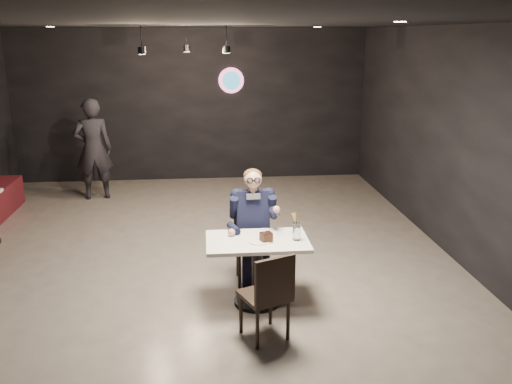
{
  "coord_description": "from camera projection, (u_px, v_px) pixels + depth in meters",
  "views": [
    {
      "loc": [
        0.24,
        -6.45,
        2.88
      ],
      "look_at": [
        0.82,
        -0.42,
        1.11
      ],
      "focal_mm": 38.0,
      "sensor_mm": 36.0,
      "label": 1
    }
  ],
  "objects": [
    {
      "name": "floor",
      "position": [
        189.0,
        268.0,
        6.94
      ],
      "size": [
        9.0,
        9.0,
        0.0
      ],
      "primitive_type": "plane",
      "color": "gray",
      "rests_on": "ground"
    },
    {
      "name": "cake_slice",
      "position": [
        266.0,
        237.0,
        5.76
      ],
      "size": [
        0.14,
        0.13,
        0.08
      ],
      "primitive_type": "cube",
      "rotation": [
        0.0,
        0.0,
        0.35
      ],
      "color": "black",
      "rests_on": "dessert_plate"
    },
    {
      "name": "mint_leaf",
      "position": [
        268.0,
        234.0,
        5.74
      ],
      "size": [
        0.07,
        0.04,
        0.01
      ],
      "primitive_type": "ellipsoid",
      "color": "#33872C",
      "rests_on": "cake_slice"
    },
    {
      "name": "chair_near",
      "position": [
        264.0,
        294.0,
        5.24
      ],
      "size": [
        0.57,
        0.59,
        0.92
      ],
      "primitive_type": "cube",
      "rotation": [
        0.0,
        0.0,
        0.4
      ],
      "color": "black",
      "rests_on": "floor"
    },
    {
      "name": "dessert_plate",
      "position": [
        259.0,
        241.0,
        5.76
      ],
      "size": [
        0.23,
        0.23,
        0.01
      ],
      "primitive_type": "cylinder",
      "color": "white",
      "rests_on": "main_table"
    },
    {
      "name": "passerby",
      "position": [
        93.0,
        149.0,
        9.65
      ],
      "size": [
        0.73,
        0.55,
        1.82
      ],
      "primitive_type": "imported",
      "rotation": [
        0.0,
        0.0,
        3.33
      ],
      "color": "black",
      "rests_on": "floor"
    },
    {
      "name": "main_table",
      "position": [
        257.0,
        272.0,
        5.94
      ],
      "size": [
        1.1,
        0.7,
        0.75
      ],
      "primitive_type": "cube",
      "color": "white",
      "rests_on": "floor"
    },
    {
      "name": "seated_man",
      "position": [
        253.0,
        225.0,
        6.37
      ],
      "size": [
        0.6,
        0.8,
        1.44
      ],
      "primitive_type": "cube",
      "color": "black",
      "rests_on": "floor"
    },
    {
      "name": "wafer_cone",
      "position": [
        295.0,
        219.0,
        5.75
      ],
      "size": [
        0.08,
        0.08,
        0.13
      ],
      "primitive_type": "cone",
      "rotation": [
        0.0,
        0.0,
        0.26
      ],
      "color": "#D8B058",
      "rests_on": "sundae_glass"
    },
    {
      "name": "wall_sign",
      "position": [
        231.0,
        80.0,
        10.73
      ],
      "size": [
        0.5,
        0.06,
        0.5
      ],
      "primitive_type": null,
      "color": "pink",
      "rests_on": "floor"
    },
    {
      "name": "pendant_lights",
      "position": [
        185.0,
        34.0,
        8.05
      ],
      "size": [
        1.4,
        1.2,
        0.36
      ],
      "primitive_type": "cube",
      "color": "black",
      "rests_on": "floor"
    },
    {
      "name": "chair_far",
      "position": [
        253.0,
        246.0,
        6.44
      ],
      "size": [
        0.42,
        0.46,
        0.92
      ],
      "primitive_type": "cube",
      "color": "black",
      "rests_on": "floor"
    },
    {
      "name": "sundae_glass",
      "position": [
        297.0,
        231.0,
        5.8
      ],
      "size": [
        0.09,
        0.09,
        0.19
      ],
      "primitive_type": "cylinder",
      "color": "silver",
      "rests_on": "main_table"
    }
  ]
}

